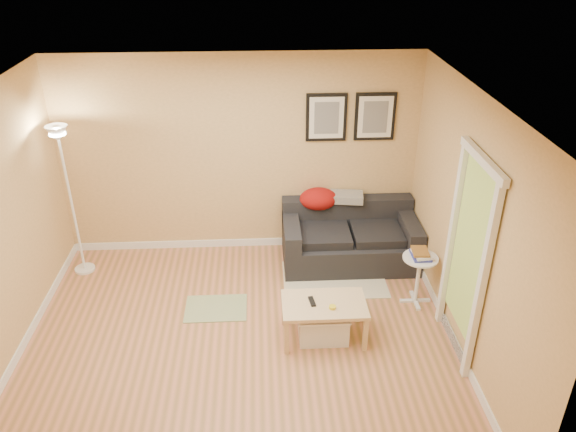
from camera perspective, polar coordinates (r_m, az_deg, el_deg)
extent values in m
plane|color=#C97B56|center=(6.05, -4.89, -12.79)|extent=(4.50, 4.50, 0.00)
plane|color=white|center=(4.78, -6.17, 11.51)|extent=(4.50, 4.50, 0.00)
plane|color=tan|center=(7.10, -4.97, 6.05)|extent=(4.50, 0.00, 4.50)
plane|color=tan|center=(3.71, -6.42, -17.82)|extent=(4.50, 0.00, 4.50)
plane|color=tan|center=(5.65, 17.97, -1.38)|extent=(0.00, 4.00, 4.00)
cube|color=white|center=(7.64, -4.59, -2.70)|extent=(4.50, 0.02, 0.10)
cube|color=white|center=(6.51, -25.48, -12.00)|extent=(0.02, 4.00, 0.10)
cube|color=white|center=(6.33, 16.21, -11.28)|extent=(0.02, 4.00, 0.10)
cube|color=beige|center=(6.98, 4.72, -6.42)|extent=(1.25, 0.85, 0.01)
cube|color=#668C4C|center=(6.54, -7.34, -9.30)|extent=(0.70, 0.50, 0.01)
cube|color=black|center=(5.86, 2.46, -8.69)|extent=(0.07, 0.17, 0.02)
cylinder|color=yellow|center=(5.78, 4.55, -9.25)|extent=(0.07, 0.07, 0.03)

